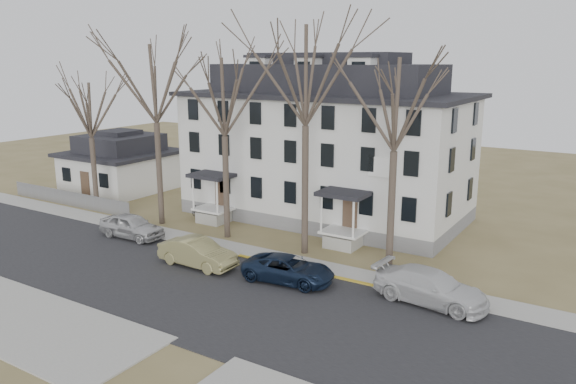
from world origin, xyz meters
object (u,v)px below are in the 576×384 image
Objects in this scene: boarding_house at (326,145)px; tree_bungalow at (89,106)px; tree_far_left at (154,78)px; car_tan at (198,253)px; tree_mid_left at (224,92)px; tree_center at (306,68)px; bicycle_left at (215,215)px; bicycle_right at (197,212)px; small_house at (121,165)px; tree_mid_right at (396,98)px; car_white at (431,288)px; car_silver at (132,226)px; car_navy at (289,270)px.

boarding_house is 1.93× the size of tree_bungalow.
car_tan is at bearing -33.39° from tree_far_left.
tree_mid_left reaches higher than boarding_house.
tree_far_left is 0.93× the size of tree_center.
boarding_house reaches higher than bicycle_left.
boarding_house is 13.58× the size of bicycle_right.
car_tan is (-4.00, -5.27, -10.29)m from tree_center.
small_house is 19.53m from tree_mid_left.
tree_mid_left is at bearing 180.00° from tree_mid_right.
tree_mid_left is at bearing -110.20° from boarding_house.
car_white is at bearing -19.21° from tree_center.
bicycle_right is (-4.71, 2.41, -9.14)m from tree_mid_left.
tree_center reaches higher than car_silver.
small_house is 25.41m from tree_center.
tree_mid_right is at bearing -79.86° from car_silver.
tree_far_left is at bearing 0.00° from tree_bungalow.
small_house reaches higher than bicycle_left.
car_navy is at bearing -18.13° from tree_far_left.
car_silver is 2.56× the size of bicycle_left.
tree_mid_left reaches higher than car_silver.
boarding_house is 12.51m from tree_mid_right.
boarding_house is at bearing 5.59° from small_house.
bicycle_left is (-14.54, 2.46, -9.12)m from tree_mid_right.
boarding_house is 2.39× the size of small_house.
tree_far_left is at bearing 180.00° from tree_mid_right.
car_silver reaches higher than car_tan.
car_white is 3.07× the size of bicycle_left.
small_house is 1.81× the size of car_tan.
bicycle_right is at bearing 16.23° from tree_bungalow.
tree_center reaches higher than tree_mid_left.
car_tan is at bearing -69.22° from tree_mid_left.
car_silver is 6.01m from bicycle_right.
car_white is at bearing -85.44° from car_navy.
car_white is at bearing -42.42° from tree_mid_right.
tree_center reaches higher than small_house.
tree_far_left is at bearing 57.38° from car_tan.
tree_mid_right reaches higher than tree_bungalow.
car_navy is at bearing -12.21° from tree_bungalow.
car_white is at bearing -102.44° from bicycle_left.
tree_center reaches higher than car_tan.
tree_center reaches higher than tree_bungalow.
tree_bungalow is (-16.00, -8.15, 2.74)m from boarding_house.
tree_bungalow is at bearing 89.32° from car_white.
tree_center is 3.06× the size of car_tan.
bicycle_left reaches higher than bicycle_right.
small_house reaches higher than bicycle_right.
car_silver is 7.40m from car_tan.
car_tan is (8.00, -5.27, -9.55)m from tree_far_left.
tree_mid_left reaches higher than car_white.
small_house is 30.08m from tree_mid_right.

